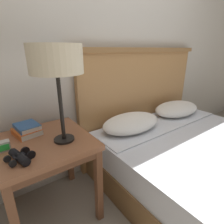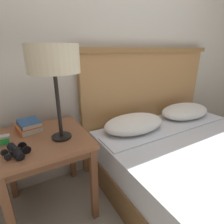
# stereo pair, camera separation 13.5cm
# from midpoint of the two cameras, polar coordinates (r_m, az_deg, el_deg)

# --- Properties ---
(ground_plane) EXTENTS (20.00, 20.00, 0.00)m
(ground_plane) POSITION_cam_midpoint_polar(r_m,az_deg,el_deg) (1.51, 14.79, -32.07)
(ground_plane) COLOR gray
(ground_plane) RESTS_ON ground
(wall_back) EXTENTS (8.00, 0.06, 2.60)m
(wall_back) POSITION_cam_midpoint_polar(r_m,az_deg,el_deg) (1.67, -8.15, 23.88)
(wall_back) COLOR beige
(wall_back) RESTS_ON ground_plane
(nightstand) EXTENTS (0.58, 0.58, 0.62)m
(nightstand) POSITION_cam_midpoint_polar(r_m,az_deg,el_deg) (1.30, -23.80, -11.58)
(nightstand) COLOR brown
(nightstand) RESTS_ON ground_plane
(bed) EXTENTS (1.62, 1.99, 1.19)m
(bed) POSITION_cam_midpoint_polar(r_m,az_deg,el_deg) (1.68, 28.16, -15.50)
(bed) COLOR brown
(bed) RESTS_ON ground_plane
(table_lamp) EXTENTS (0.30, 0.30, 0.59)m
(table_lamp) POSITION_cam_midpoint_polar(r_m,az_deg,el_deg) (1.08, -21.39, 15.16)
(table_lamp) COLOR black
(table_lamp) RESTS_ON nightstand
(book_on_nightstand) EXTENTS (0.18, 0.21, 0.04)m
(book_on_nightstand) POSITION_cam_midpoint_polar(r_m,az_deg,el_deg) (1.38, -28.69, -5.72)
(book_on_nightstand) COLOR silver
(book_on_nightstand) RESTS_ON nightstand
(book_stacked_on_top) EXTENTS (0.16, 0.19, 0.03)m
(book_stacked_on_top) POSITION_cam_midpoint_polar(r_m,az_deg,el_deg) (1.38, -28.66, -4.24)
(book_stacked_on_top) COLOR silver
(book_stacked_on_top) RESTS_ON book_on_nightstand
(binoculars_pair) EXTENTS (0.15, 0.16, 0.05)m
(binoculars_pair) POSITION_cam_midpoint_polar(r_m,az_deg,el_deg) (1.10, -31.19, -12.51)
(binoculars_pair) COLOR black
(binoculars_pair) RESTS_ON nightstand
(alarm_clock) EXTENTS (0.07, 0.05, 0.06)m
(alarm_clock) POSITION_cam_midpoint_polar(r_m,az_deg,el_deg) (1.24, -34.71, -9.25)
(alarm_clock) COLOR #B7B2A8
(alarm_clock) RESTS_ON nightstand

